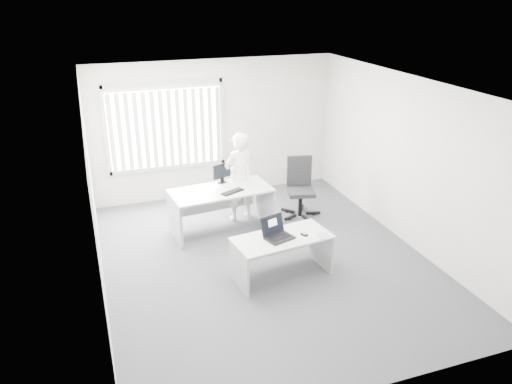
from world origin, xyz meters
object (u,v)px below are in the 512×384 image
object	(u,v)px
person	(239,177)
laptop	(280,229)
office_chair	(300,198)
desk_far	(221,201)
monitor	(222,173)
desk_near	(282,248)

from	to	relation	value
person	laptop	size ratio (longest dim) A/B	4.22
office_chair	person	bearing A→B (deg)	-176.81
desk_far	person	world-z (taller)	person
monitor	person	bearing A→B (deg)	-9.74
monitor	office_chair	bearing A→B (deg)	-26.32
desk_near	monitor	world-z (taller)	monitor
desk_near	monitor	bearing A→B (deg)	91.57
desk_near	person	world-z (taller)	person
desk_far	laptop	distance (m)	1.85
laptop	desk_near	bearing A→B (deg)	16.87
desk_near	laptop	size ratio (longest dim) A/B	3.83
monitor	desk_far	bearing A→B (deg)	-130.66
desk_near	desk_far	world-z (taller)	desk_far
desk_far	person	distance (m)	0.66
office_chair	desk_far	bearing A→B (deg)	-160.08
desk_near	desk_far	size ratio (longest dim) A/B	0.84
person	monitor	xyz separation A→B (m)	(-0.34, -0.07, 0.14)
person	laptop	xyz separation A→B (m)	(-0.07, -2.18, -0.02)
laptop	desk_far	bearing A→B (deg)	84.52
laptop	monitor	xyz separation A→B (m)	(-0.28, 2.12, 0.16)
office_chair	monitor	distance (m)	1.62
desk_near	office_chair	bearing A→B (deg)	51.61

